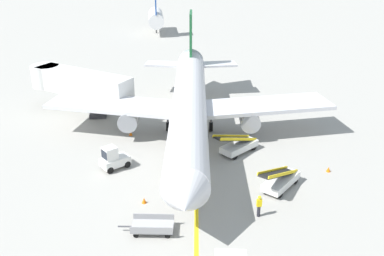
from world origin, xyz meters
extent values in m
plane|color=#9E9B93|center=(0.00, 0.00, 0.00)|extent=(300.00, 300.00, 0.00)
cube|color=yellow|center=(1.18, 5.00, 0.00)|extent=(8.48, 79.61, 0.01)
cylinder|color=silver|center=(1.18, 12.05, 3.45)|extent=(6.35, 30.18, 3.30)
cone|color=silver|center=(-0.48, -4.06, 3.45)|extent=(3.46, 2.72, 3.23)
cone|color=silver|center=(2.85, 28.37, 3.85)|extent=(3.41, 3.11, 3.14)
cube|color=silver|center=(8.78, 12.78, 3.05)|extent=(13.40, 5.76, 0.36)
cylinder|color=gray|center=(7.05, 11.95, 2.05)|extent=(2.22, 3.38, 1.90)
cube|color=silver|center=(-6.12, 14.31, 3.05)|extent=(13.72, 8.18, 0.36)
cylinder|color=gray|center=(-4.59, 13.15, 2.05)|extent=(2.22, 3.38, 1.90)
cube|color=#19592D|center=(2.61, 25.98, 7.50)|extent=(0.69, 4.01, 5.20)
cube|color=silver|center=(5.55, 25.27, 3.85)|extent=(5.28, 2.39, 0.24)
cube|color=silver|center=(-0.42, 25.89, 3.85)|extent=(5.58, 3.38, 0.24)
cylinder|color=#4C4C51|center=(0.00, 0.61, 1.56)|extent=(0.20, 0.20, 3.12)
cylinder|color=black|center=(0.00, 0.61, 0.28)|extent=(0.41, 0.59, 0.56)
cylinder|color=#4C4C51|center=(3.57, 13.82, 1.56)|extent=(0.20, 0.20, 3.12)
cylinder|color=black|center=(3.57, 13.82, 0.48)|extent=(0.45, 0.99, 0.96)
cylinder|color=#4C4C51|center=(-0.81, 14.27, 1.56)|extent=(0.20, 0.20, 3.12)
cylinder|color=black|center=(-0.81, 14.27, 0.48)|extent=(0.45, 0.99, 0.96)
cube|color=black|center=(-0.28, -2.07, 3.80)|extent=(2.89, 1.28, 0.60)
cube|color=silver|center=(-9.79, 19.80, 3.60)|extent=(11.30, 9.05, 2.50)
cylinder|color=silver|center=(-14.45, 23.09, 3.60)|extent=(3.20, 3.20, 2.50)
cylinder|color=#59595B|center=(-8.32, 18.76, 1.18)|extent=(0.56, 0.56, 2.35)
cube|color=#333338|center=(-8.32, 18.76, 0.25)|extent=(1.80, 1.40, 0.50)
cube|color=silver|center=(-5.66, 6.80, 0.65)|extent=(2.72, 2.42, 0.70)
cube|color=silver|center=(-6.01, 6.57, 1.55)|extent=(1.48, 1.47, 1.10)
cube|color=black|center=(-6.43, 6.28, 1.55)|extent=(0.61, 0.85, 0.77)
cylinder|color=black|center=(-6.04, 5.88, 0.30)|extent=(0.62, 0.52, 0.60)
cylinder|color=black|center=(-6.66, 6.79, 0.30)|extent=(0.62, 0.52, 0.60)
cylinder|color=black|center=(-4.65, 6.81, 0.30)|extent=(0.62, 0.52, 0.60)
cylinder|color=black|center=(-5.27, 7.73, 0.30)|extent=(0.62, 0.52, 0.60)
cube|color=silver|center=(7.59, 2.31, 0.60)|extent=(3.70, 3.79, 0.60)
cylinder|color=black|center=(7.14, 0.91, 0.30)|extent=(0.57, 0.59, 0.60)
cylinder|color=black|center=(6.22, 1.79, 0.30)|extent=(0.57, 0.59, 0.60)
cylinder|color=black|center=(8.97, 2.84, 0.30)|extent=(0.57, 0.59, 0.60)
cylinder|color=black|center=(8.05, 3.72, 0.30)|extent=(0.57, 0.59, 0.60)
cube|color=black|center=(7.18, 1.88, 1.55)|extent=(4.09, 4.25, 1.76)
cube|color=yellow|center=(7.51, 1.57, 1.67)|extent=(3.51, 3.70, 1.84)
cube|color=yellow|center=(6.86, 2.19, 1.67)|extent=(3.51, 3.70, 1.84)
cube|color=silver|center=(5.51, 8.78, 0.60)|extent=(3.91, 3.53, 0.60)
cylinder|color=black|center=(4.86, 7.46, 0.30)|extent=(0.61, 0.54, 0.60)
cylinder|color=black|center=(4.07, 8.46, 0.30)|extent=(0.61, 0.54, 0.60)
cylinder|color=black|center=(6.95, 9.10, 0.30)|extent=(0.61, 0.54, 0.60)
cylinder|color=black|center=(6.16, 10.10, 0.30)|extent=(0.61, 0.54, 0.60)
cube|color=black|center=(5.04, 8.41, 1.55)|extent=(4.48, 3.80, 1.76)
cube|color=yellow|center=(5.32, 8.05, 1.67)|extent=(3.99, 3.17, 1.84)
cube|color=yellow|center=(4.76, 8.76, 1.67)|extent=(3.99, 3.17, 1.84)
cube|color=#A5A5A8|center=(-2.55, -2.47, 0.44)|extent=(2.96, 1.82, 0.16)
cube|color=#4C4C51|center=(-4.39, -2.25, 0.42)|extent=(0.90, 0.19, 0.08)
cylinder|color=#4C4C51|center=(-4.83, -2.20, 0.42)|extent=(0.12, 0.12, 0.05)
cube|color=gray|center=(-2.64, -3.22, 0.69)|extent=(2.79, 0.39, 0.50)
cube|color=gray|center=(-2.46, -1.73, 0.69)|extent=(2.79, 0.39, 0.50)
cylinder|color=black|center=(-3.67, -2.94, 0.18)|extent=(0.37, 0.16, 0.36)
cylinder|color=black|center=(-3.52, -1.75, 0.18)|extent=(0.37, 0.16, 0.36)
cylinder|color=black|center=(-1.58, -3.19, 0.18)|extent=(0.37, 0.16, 0.36)
cylinder|color=black|center=(-1.44, -2.00, 0.18)|extent=(0.37, 0.16, 0.36)
cylinder|color=#26262D|center=(4.96, -1.32, 0.42)|extent=(0.24, 0.24, 0.85)
cube|color=yellow|center=(4.96, -1.32, 1.13)|extent=(0.36, 0.22, 0.56)
sphere|color=tan|center=(4.96, -1.32, 1.52)|extent=(0.20, 0.20, 0.20)
sphere|color=yellow|center=(4.96, -1.32, 1.58)|extent=(0.24, 0.24, 0.24)
cone|color=orange|center=(12.37, 4.48, 0.22)|extent=(0.36, 0.36, 0.44)
cone|color=orange|center=(-3.16, 1.13, 0.22)|extent=(0.36, 0.36, 0.44)
cone|color=orange|center=(-4.59, 13.49, 0.22)|extent=(0.36, 0.36, 0.44)
cone|color=orange|center=(-0.66, 2.48, 0.22)|extent=(0.36, 0.36, 0.44)
cylinder|color=silver|center=(-1.10, 64.22, 3.10)|extent=(3.00, 10.00, 3.00)
cylinder|color=#3F3F3F|center=(-1.10, 64.22, 0.80)|extent=(0.30, 0.30, 1.60)
cube|color=navy|center=(-1.10, 60.72, 6.60)|extent=(0.24, 3.20, 4.40)
camera|label=1|loc=(-2.16, -26.83, 18.27)|focal=40.96mm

